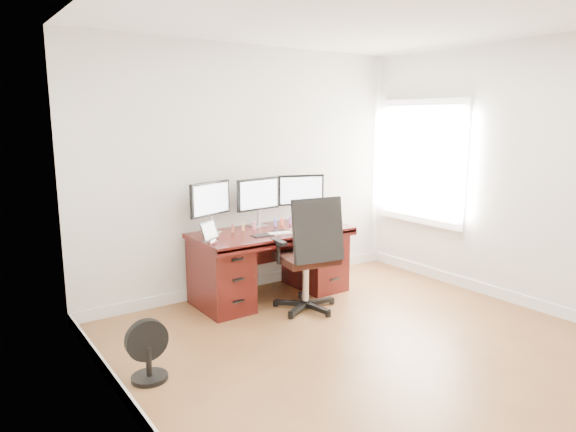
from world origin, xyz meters
TOP-DOWN VIEW (x-y plane):
  - ground at (0.00, 0.00)m, footprint 4.50×4.50m
  - back_wall at (0.00, 2.25)m, footprint 4.00×0.10m
  - right_wall at (2.00, 0.11)m, footprint 0.10×4.50m
  - desk at (0.00, 1.83)m, footprint 1.70×0.80m
  - office_chair at (0.08, 1.26)m, footprint 0.72×0.72m
  - floor_fan at (-1.74, 0.82)m, footprint 0.32×0.27m
  - monitor_left at (-0.58, 2.07)m, footprint 0.53×0.22m
  - monitor_center at (0.00, 2.07)m, footprint 0.55×0.16m
  - monitor_right at (0.58, 2.07)m, footprint 0.53×0.21m
  - tablet_left at (-0.75, 1.75)m, footprint 0.24×0.18m
  - tablet_right at (0.76, 1.75)m, footprint 0.25×0.15m
  - keyboard at (-0.03, 1.59)m, footprint 0.27×0.17m
  - trackpad at (0.23, 1.66)m, footprint 0.15×0.15m
  - drawing_tablet at (-0.22, 1.64)m, footprint 0.21×0.14m
  - phone at (0.04, 1.75)m, footprint 0.15×0.11m
  - figurine_brown at (-0.39, 1.95)m, footprint 0.04×0.04m
  - figurine_yellow at (-0.26, 1.95)m, footprint 0.04×0.04m
  - figurine_pink at (-0.13, 1.95)m, footprint 0.04×0.04m
  - figurine_blue at (0.14, 1.95)m, footprint 0.04×0.04m
  - figurine_orange at (0.23, 1.95)m, footprint 0.04×0.04m
  - figurine_purple at (0.34, 1.95)m, footprint 0.04×0.04m

SIDE VIEW (x-z plane):
  - ground at x=0.00m, z-range 0.00..0.00m
  - floor_fan at x=-1.74m, z-range -0.01..0.46m
  - office_chair at x=0.08m, z-range -0.20..0.98m
  - desk at x=0.00m, z-range 0.03..0.78m
  - trackpad at x=0.23m, z-range 0.75..0.76m
  - drawing_tablet at x=-0.22m, z-range 0.75..0.76m
  - phone at x=0.04m, z-range 0.75..0.76m
  - keyboard at x=-0.03m, z-range 0.75..0.76m
  - figurine_brown at x=-0.39m, z-range 0.75..0.84m
  - figurine_yellow at x=-0.26m, z-range 0.75..0.84m
  - figurine_pink at x=-0.13m, z-range 0.75..0.84m
  - figurine_blue at x=0.14m, z-range 0.75..0.84m
  - figurine_orange at x=0.23m, z-range 0.75..0.84m
  - figurine_purple at x=0.34m, z-range 0.75..0.84m
  - tablet_left at x=-0.75m, z-range 0.74..0.93m
  - tablet_right at x=0.76m, z-range 0.74..0.93m
  - monitor_left at x=-0.58m, z-range 0.82..1.35m
  - monitor_center at x=0.00m, z-range 0.82..1.35m
  - monitor_right at x=0.58m, z-range 0.82..1.35m
  - back_wall at x=0.00m, z-range 0.00..2.70m
  - right_wall at x=2.00m, z-range 0.00..2.70m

